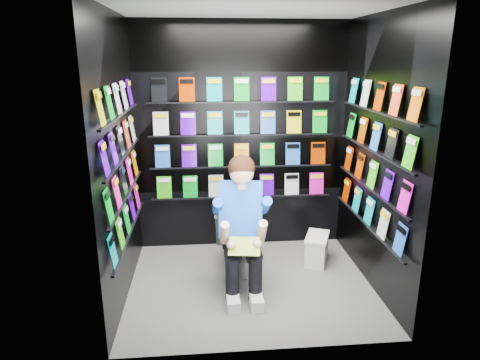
{
  "coord_description": "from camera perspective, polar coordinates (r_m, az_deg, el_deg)",
  "views": [
    {
      "loc": [
        -0.45,
        -3.81,
        2.22
      ],
      "look_at": [
        -0.09,
        0.15,
        1.06
      ],
      "focal_mm": 32.0,
      "sensor_mm": 36.0,
      "label": 1
    }
  ],
  "objects": [
    {
      "name": "longbox_lid",
      "position": [
        4.81,
        10.27,
        -7.46
      ],
      "size": [
        0.37,
        0.46,
        0.03
      ],
      "primitive_type": "cube",
      "rotation": [
        0.0,
        0.0,
        -0.39
      ],
      "color": "silver",
      "rests_on": "longbox"
    },
    {
      "name": "wall_back",
      "position": [
        4.92,
        0.18,
        5.52
      ],
      "size": [
        2.4,
        0.04,
        2.6
      ],
      "primitive_type": "cube",
      "color": "black",
      "rests_on": "floor"
    },
    {
      "name": "comics_back",
      "position": [
        4.89,
        0.21,
        5.52
      ],
      "size": [
        2.1,
        0.06,
        1.37
      ],
      "primitive_type": null,
      "color": "red",
      "rests_on": "wall_back"
    },
    {
      "name": "comics_left",
      "position": [
        3.98,
        -15.43,
        2.45
      ],
      "size": [
        0.06,
        1.7,
        1.37
      ],
      "primitive_type": null,
      "color": "red",
      "rests_on": "wall_left"
    },
    {
      "name": "held_comic",
      "position": [
        3.86,
        0.58,
        -8.82
      ],
      "size": [
        0.3,
        0.2,
        0.12
      ],
      "primitive_type": "cube",
      "rotation": [
        -0.96,
        0.0,
        -0.13
      ],
      "color": "green",
      "rests_on": "reader"
    },
    {
      "name": "comics_right",
      "position": [
        4.24,
        17.46,
        3.1
      ],
      "size": [
        0.06,
        1.7,
        1.37
      ],
      "primitive_type": null,
      "color": "red",
      "rests_on": "wall_right"
    },
    {
      "name": "toilet",
      "position": [
        4.61,
        -0.35,
        -7.39
      ],
      "size": [
        0.51,
        0.8,
        0.73
      ],
      "primitive_type": "imported",
      "rotation": [
        0.0,
        0.0,
        3.01
      ],
      "color": "white",
      "rests_on": "floor"
    },
    {
      "name": "reader",
      "position": [
        4.1,
        0.1,
        -4.06
      ],
      "size": [
        0.65,
        0.87,
        1.49
      ],
      "primitive_type": null,
      "rotation": [
        0.0,
        0.0,
        -0.13
      ],
      "color": "blue",
      "rests_on": "toilet"
    },
    {
      "name": "ceiling",
      "position": [
        3.86,
        1.69,
        21.96
      ],
      "size": [
        2.4,
        2.4,
        0.0
      ],
      "primitive_type": "plane",
      "color": "white",
      "rests_on": "floor"
    },
    {
      "name": "wall_left",
      "position": [
        3.99,
        -15.85,
        2.36
      ],
      "size": [
        0.04,
        2.0,
        2.6
      ],
      "primitive_type": "cube",
      "color": "black",
      "rests_on": "floor"
    },
    {
      "name": "longbox",
      "position": [
        4.87,
        10.18,
        -9.17
      ],
      "size": [
        0.34,
        0.44,
        0.29
      ],
      "primitive_type": "cube",
      "rotation": [
        0.0,
        0.0,
        -0.39
      ],
      "color": "silver",
      "rests_on": "floor"
    },
    {
      "name": "floor",
      "position": [
        4.43,
        1.41,
        -13.75
      ],
      "size": [
        2.4,
        2.4,
        0.0
      ],
      "primitive_type": "plane",
      "color": "slate",
      "rests_on": "ground"
    },
    {
      "name": "wall_right",
      "position": [
        4.25,
        17.83,
        3.03
      ],
      "size": [
        0.04,
        2.0,
        2.6
      ],
      "primitive_type": "cube",
      "color": "black",
      "rests_on": "floor"
    },
    {
      "name": "wall_front",
      "position": [
        2.99,
        3.76,
        -1.61
      ],
      "size": [
        2.4,
        0.04,
        2.6
      ],
      "primitive_type": "cube",
      "color": "black",
      "rests_on": "floor"
    }
  ]
}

